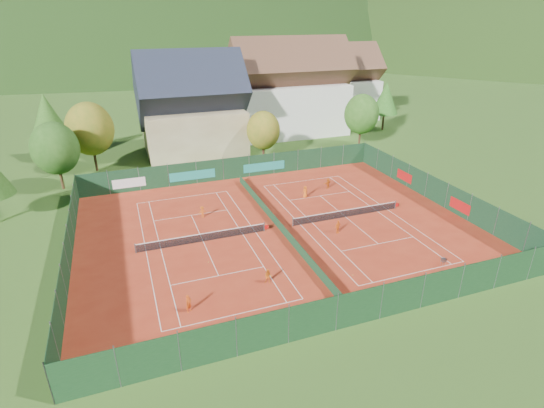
{
  "coord_description": "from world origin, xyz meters",
  "views": [
    {
      "loc": [
        -14.33,
        -36.8,
        20.55
      ],
      "look_at": [
        0.0,
        2.0,
        2.0
      ],
      "focal_mm": 28.0,
      "sensor_mm": 36.0,
      "label": 1
    }
  ],
  "objects_px": {
    "chalet": "(192,111)",
    "player_right_near": "(338,227)",
    "player_left_mid": "(268,276)",
    "player_left_far": "(202,212)",
    "player_right_far_a": "(305,192)",
    "ball_hopper": "(443,260)",
    "player_left_near": "(189,303)",
    "player_right_far_b": "(328,183)",
    "hotel_block_a": "(290,93)",
    "hotel_block_b": "(337,87)"
  },
  "relations": [
    {
      "from": "chalet",
      "to": "player_left_far",
      "type": "xyz_separation_m",
      "value": [
        -3.91,
        -24.54,
        -5.95
      ]
    },
    {
      "from": "chalet",
      "to": "player_right_far_a",
      "type": "distance_m",
      "value": 25.73
    },
    {
      "from": "hotel_block_a",
      "to": "hotel_block_b",
      "type": "distance_m",
      "value": 16.14
    },
    {
      "from": "player_right_far_a",
      "to": "hotel_block_b",
      "type": "bearing_deg",
      "value": -129.01
    },
    {
      "from": "hotel_block_a",
      "to": "ball_hopper",
      "type": "bearing_deg",
      "value": -95.71
    },
    {
      "from": "chalet",
      "to": "player_left_near",
      "type": "height_order",
      "value": "chalet"
    },
    {
      "from": "player_left_far",
      "to": "player_right_near",
      "type": "bearing_deg",
      "value": 142.15
    },
    {
      "from": "player_right_far_b",
      "to": "hotel_block_b",
      "type": "bearing_deg",
      "value": -138.52
    },
    {
      "from": "player_left_mid",
      "to": "player_right_far_a",
      "type": "height_order",
      "value": "player_right_far_a"
    },
    {
      "from": "ball_hopper",
      "to": "player_left_near",
      "type": "distance_m",
      "value": 22.5
    },
    {
      "from": "ball_hopper",
      "to": "player_right_near",
      "type": "xyz_separation_m",
      "value": [
        -5.88,
        8.77,
        0.16
      ]
    },
    {
      "from": "hotel_block_b",
      "to": "ball_hopper",
      "type": "relative_size",
      "value": 21.6
    },
    {
      "from": "chalet",
      "to": "player_right_near",
      "type": "xyz_separation_m",
      "value": [
        8.35,
        -32.96,
        -5.91
      ]
    },
    {
      "from": "ball_hopper",
      "to": "chalet",
      "type": "bearing_deg",
      "value": 108.83
    },
    {
      "from": "ball_hopper",
      "to": "player_left_far",
      "type": "height_order",
      "value": "player_left_far"
    },
    {
      "from": "chalet",
      "to": "player_left_near",
      "type": "distance_m",
      "value": 41.57
    },
    {
      "from": "hotel_block_a",
      "to": "player_left_far",
      "type": "height_order",
      "value": "hotel_block_a"
    },
    {
      "from": "player_left_mid",
      "to": "player_right_near",
      "type": "bearing_deg",
      "value": 59.7
    },
    {
      "from": "hotel_block_b",
      "to": "ball_hopper",
      "type": "xyz_separation_m",
      "value": [
        -18.77,
        -55.73,
        -6.06
      ]
    },
    {
      "from": "hotel_block_a",
      "to": "player_right_far_a",
      "type": "height_order",
      "value": "hotel_block_a"
    },
    {
      "from": "ball_hopper",
      "to": "player_left_mid",
      "type": "relative_size",
      "value": 0.61
    },
    {
      "from": "ball_hopper",
      "to": "player_right_far_b",
      "type": "height_order",
      "value": "player_right_far_b"
    },
    {
      "from": "chalet",
      "to": "player_left_mid",
      "type": "relative_size",
      "value": 12.29
    },
    {
      "from": "player_left_far",
      "to": "player_right_far_b",
      "type": "relative_size",
      "value": 1.0
    },
    {
      "from": "hotel_block_b",
      "to": "player_left_far",
      "type": "height_order",
      "value": "hotel_block_b"
    },
    {
      "from": "hotel_block_b",
      "to": "player_left_near",
      "type": "relative_size",
      "value": 11.54
    },
    {
      "from": "hotel_block_a",
      "to": "player_left_far",
      "type": "relative_size",
      "value": 16.12
    },
    {
      "from": "hotel_block_b",
      "to": "player_right_near",
      "type": "bearing_deg",
      "value": -117.69
    },
    {
      "from": "chalet",
      "to": "hotel_block_b",
      "type": "height_order",
      "value": "chalet"
    },
    {
      "from": "ball_hopper",
      "to": "player_left_mid",
      "type": "bearing_deg",
      "value": 169.72
    },
    {
      "from": "chalet",
      "to": "player_right_near",
      "type": "height_order",
      "value": "chalet"
    },
    {
      "from": "chalet",
      "to": "player_left_far",
      "type": "relative_size",
      "value": 12.09
    },
    {
      "from": "hotel_block_a",
      "to": "player_left_far",
      "type": "bearing_deg",
      "value": -126.88
    },
    {
      "from": "player_left_mid",
      "to": "player_left_far",
      "type": "distance_m",
      "value": 14.58
    },
    {
      "from": "chalet",
      "to": "player_right_far_b",
      "type": "height_order",
      "value": "chalet"
    },
    {
      "from": "player_left_mid",
      "to": "ball_hopper",
      "type": "bearing_deg",
      "value": 17.98
    },
    {
      "from": "chalet",
      "to": "player_left_mid",
      "type": "height_order",
      "value": "chalet"
    },
    {
      "from": "player_right_near",
      "to": "player_right_far_a",
      "type": "distance_m",
      "value": 9.62
    },
    {
      "from": "hotel_block_b",
      "to": "player_left_mid",
      "type": "bearing_deg",
      "value": -123.01
    },
    {
      "from": "hotel_block_b",
      "to": "player_right_far_a",
      "type": "height_order",
      "value": "hotel_block_b"
    },
    {
      "from": "hotel_block_b",
      "to": "player_left_mid",
      "type": "height_order",
      "value": "hotel_block_b"
    },
    {
      "from": "player_left_mid",
      "to": "player_left_near",
      "type": "bearing_deg",
      "value": -140.06
    },
    {
      "from": "player_left_mid",
      "to": "player_left_far",
      "type": "xyz_separation_m",
      "value": [
        -2.55,
        14.36,
        0.01
      ]
    },
    {
      "from": "player_left_mid",
      "to": "player_right_far_a",
      "type": "distance_m",
      "value": 18.69
    },
    {
      "from": "hotel_block_a",
      "to": "player_left_far",
      "type": "xyz_separation_m",
      "value": [
        -22.91,
        -30.54,
        -6.71
      ]
    },
    {
      "from": "player_right_near",
      "to": "player_right_far_b",
      "type": "bearing_deg",
      "value": 45.36
    },
    {
      "from": "player_right_near",
      "to": "player_right_far_b",
      "type": "distance_m",
      "value": 12.28
    },
    {
      "from": "player_left_mid",
      "to": "player_right_far_a",
      "type": "bearing_deg",
      "value": 84.5
    },
    {
      "from": "player_left_near",
      "to": "player_right_far_b",
      "type": "height_order",
      "value": "player_left_near"
    },
    {
      "from": "hotel_block_b",
      "to": "player_right_far_a",
      "type": "relative_size",
      "value": 11.53
    }
  ]
}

